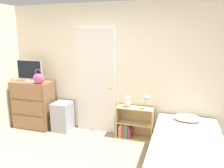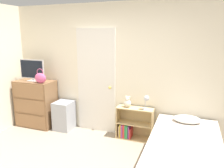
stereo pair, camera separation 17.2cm
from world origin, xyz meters
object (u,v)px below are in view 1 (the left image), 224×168
(bookshelf, at_px, (132,125))
(dresser, at_px, (34,104))
(teddy_bear, at_px, (127,102))
(desk_lamp, at_px, (146,99))
(handbag, at_px, (39,78))
(storage_bin, at_px, (63,116))
(bed, at_px, (186,154))
(tv, at_px, (30,70))

(bookshelf, bearing_deg, dresser, -176.90)
(teddy_bear, xyz_separation_m, desk_lamp, (0.36, -0.04, 0.10))
(teddy_bear, bearing_deg, dresser, -176.94)
(handbag, height_order, teddy_bear, handbag)
(dresser, relative_size, desk_lamp, 3.68)
(handbag, bearing_deg, storage_bin, 22.03)
(teddy_bear, bearing_deg, handbag, -172.33)
(bookshelf, distance_m, desk_lamp, 0.62)
(handbag, distance_m, bed, 3.02)
(storage_bin, bearing_deg, teddy_bear, 3.10)
(bookshelf, bearing_deg, teddy_bear, -176.16)
(teddy_bear, bearing_deg, storage_bin, -176.90)
(tv, xyz_separation_m, teddy_bear, (2.05, 0.12, -0.52))
(tv, relative_size, storage_bin, 0.98)
(storage_bin, xyz_separation_m, bed, (2.44, -0.71, -0.03))
(dresser, height_order, bed, dresser)
(dresser, relative_size, storage_bin, 1.68)
(storage_bin, bearing_deg, dresser, -177.01)
(desk_lamp, bearing_deg, tv, -177.92)
(tv, relative_size, teddy_bear, 2.70)
(dresser, xyz_separation_m, bed, (3.11, -0.68, -0.23))
(tv, height_order, storage_bin, tv)
(tv, bearing_deg, bed, -11.94)
(desk_lamp, relative_size, bed, 0.15)
(dresser, bearing_deg, bed, -12.30)
(handbag, xyz_separation_m, bookshelf, (1.86, 0.24, -0.85))
(handbag, distance_m, bookshelf, 2.06)
(tv, distance_m, bookshelf, 2.36)
(storage_bin, distance_m, teddy_bear, 1.42)
(bed, bearing_deg, tv, 168.06)
(handbag, bearing_deg, dresser, 154.29)
(handbag, xyz_separation_m, teddy_bear, (1.76, 0.24, -0.39))
(tv, distance_m, handbag, 0.34)
(desk_lamp, distance_m, bed, 1.17)
(handbag, bearing_deg, bookshelf, 7.48)
(bookshelf, xyz_separation_m, desk_lamp, (0.27, -0.04, 0.56))
(bookshelf, xyz_separation_m, teddy_bear, (-0.09, -0.01, 0.46))
(bookshelf, relative_size, bed, 0.37)
(tv, bearing_deg, dresser, 36.51)
(dresser, distance_m, storage_bin, 0.70)
(tv, xyz_separation_m, bed, (3.13, -0.66, -0.97))
(storage_bin, bearing_deg, bookshelf, 3.15)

